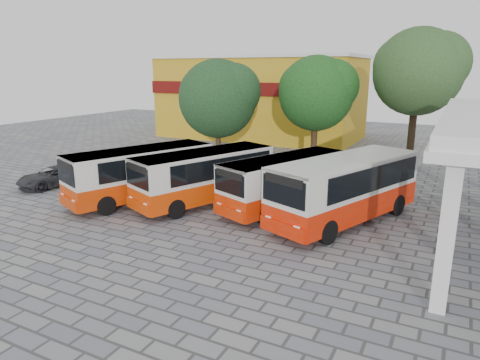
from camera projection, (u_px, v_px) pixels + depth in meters
The scene contains 10 objects.
ground at pixel (241, 237), 18.40m from camera, with size 90.00×90.00×0.00m, color gray.
shophouse_block at pixel (261, 97), 44.58m from camera, with size 20.40×10.40×8.30m.
bus_far_left at pixel (141, 171), 23.09m from camera, with size 5.16×8.47×2.85m.
bus_centre_left at pixel (205, 174), 22.56m from camera, with size 5.12×8.37×2.82m.
bus_centre_right at pixel (286, 179), 21.66m from camera, with size 4.87×8.03×2.70m.
bus_far_right at pixel (346, 186), 19.74m from camera, with size 5.49×9.04×3.05m.
tree_left at pixel (219, 96), 31.64m from camera, with size 6.09×5.80×7.75m.
tree_middle at pixel (317, 91), 30.25m from camera, with size 5.58×5.32×7.98m.
tree_right at pixel (419, 69), 28.35m from camera, with size 6.10×5.81×9.71m.
parked_car at pixel (54, 176), 26.27m from camera, with size 1.98×4.29×1.19m, color #25262A.
Camera 1 is at (7.81, -15.32, 6.99)m, focal length 32.00 mm.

